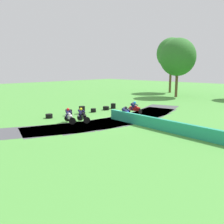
% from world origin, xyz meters
% --- Properties ---
extents(ground_plane, '(120.00, 120.00, 0.00)m').
position_xyz_m(ground_plane, '(0.00, 0.00, 0.00)').
color(ground_plane, '#4C933D').
extents(track_asphalt, '(7.61, 22.77, 0.01)m').
position_xyz_m(track_asphalt, '(-0.69, 0.06, 0.00)').
color(track_asphalt, '#47474C').
rests_on(track_asphalt, ground).
extents(safety_barrier, '(12.31, 1.42, 0.90)m').
position_xyz_m(safety_barrier, '(5.03, -0.46, 0.45)').
color(safety_barrier, '#239375').
rests_on(safety_barrier, ground).
extents(motorcycle_lead_white, '(1.68, 1.17, 1.43)m').
position_xyz_m(motorcycle_lead_white, '(-2.56, -3.86, 0.65)').
color(motorcycle_lead_white, black).
rests_on(motorcycle_lead_white, ground).
extents(motorcycle_chase_black, '(1.69, 1.12, 1.43)m').
position_xyz_m(motorcycle_chase_black, '(-1.98, -2.84, 0.63)').
color(motorcycle_chase_black, black).
rests_on(motorcycle_chase_black, ground).
extents(motorcycle_trailing_blue, '(1.68, 0.75, 1.43)m').
position_xyz_m(motorcycle_trailing_blue, '(0.44, 0.33, 0.65)').
color(motorcycle_trailing_blue, black).
rests_on(motorcycle_trailing_blue, ground).
extents(motorcycle_fourth_red, '(1.68, 0.90, 1.43)m').
position_xyz_m(motorcycle_fourth_red, '(-0.97, 3.34, 0.65)').
color(motorcycle_fourth_red, black).
rests_on(motorcycle_fourth_red, ground).
extents(tire_stack_near, '(0.67, 0.67, 0.40)m').
position_xyz_m(tire_stack_near, '(-5.73, -3.92, 0.20)').
color(tire_stack_near, black).
rests_on(tire_stack_near, ground).
extents(tire_stack_mid_a, '(0.59, 0.59, 0.60)m').
position_xyz_m(tire_stack_mid_a, '(-5.32, -1.84, 0.30)').
color(tire_stack_mid_a, black).
rests_on(tire_stack_mid_a, ground).
extents(tire_stack_mid_b, '(0.64, 0.64, 0.80)m').
position_xyz_m(tire_stack_mid_b, '(-5.18, -0.27, 0.40)').
color(tire_stack_mid_b, black).
rests_on(tire_stack_mid_b, ground).
extents(tire_stack_far, '(0.58, 0.58, 0.40)m').
position_xyz_m(tire_stack_far, '(-4.98, 1.16, 0.20)').
color(tire_stack_far, black).
rests_on(tire_stack_far, ground).
extents(tire_stack_extra_a, '(0.71, 0.71, 0.40)m').
position_xyz_m(tire_stack_extra_a, '(-5.01, 3.16, 0.20)').
color(tire_stack_extra_a, black).
rests_on(tire_stack_extra_a, ground).
extents(tire_stack_extra_b, '(0.58, 0.58, 0.60)m').
position_xyz_m(tire_stack_extra_b, '(-5.09, 4.45, 0.30)').
color(tire_stack_extra_b, black).
rests_on(tire_stack_extra_b, ground).
extents(tree_behind_barrier, '(5.58, 5.58, 10.44)m').
position_xyz_m(tree_behind_barrier, '(-9.96, 25.80, 7.48)').
color(tree_behind_barrier, brown).
rests_on(tree_behind_barrier, ground).
extents(tree_distant, '(5.79, 5.79, 9.54)m').
position_xyz_m(tree_distant, '(-5.49, 20.14, 6.48)').
color(tree_distant, brown).
rests_on(tree_distant, ground).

